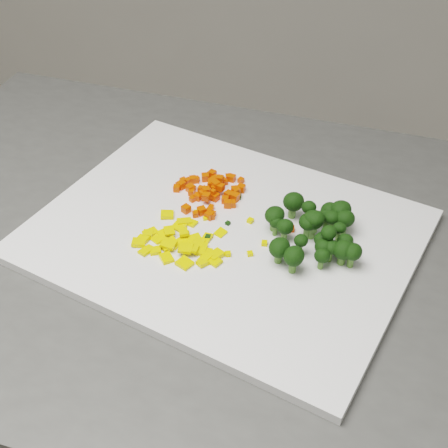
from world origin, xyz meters
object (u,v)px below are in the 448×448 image
(counter_block, at_px, (207,437))
(carrot_pile, at_px, (212,186))
(broccoli_pile, at_px, (316,225))
(cutting_board, at_px, (224,234))
(pepper_pile, at_px, (178,239))

(counter_block, relative_size, carrot_pile, 9.26)
(counter_block, bearing_deg, carrot_pile, 96.28)
(carrot_pile, bearing_deg, broccoli_pile, -19.34)
(cutting_board, height_order, pepper_pile, pepper_pile)
(counter_block, relative_size, pepper_pile, 7.98)
(pepper_pile, height_order, broccoli_pile, broccoli_pile)
(counter_block, distance_m, broccoli_pile, 0.51)
(counter_block, relative_size, broccoli_pile, 7.72)
(pepper_pile, bearing_deg, broccoli_pile, 19.28)
(carrot_pile, xyz_separation_m, broccoli_pile, (0.14, -0.05, 0.01))
(carrot_pile, bearing_deg, pepper_pile, -93.86)
(cutting_board, bearing_deg, counter_block, -167.51)
(carrot_pile, xyz_separation_m, pepper_pile, (-0.01, -0.10, -0.01))
(counter_block, distance_m, carrot_pile, 0.48)
(counter_block, xyz_separation_m, carrot_pile, (-0.01, 0.07, 0.48))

